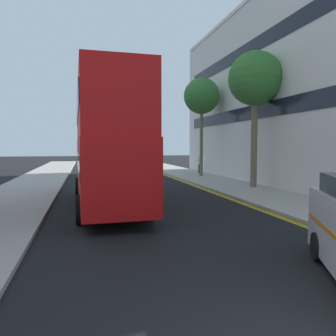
# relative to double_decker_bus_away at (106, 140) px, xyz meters

# --- Properties ---
(sidewalk_right) EXTENTS (4.00, 80.00, 0.14)m
(sidewalk_right) POSITION_rel_double_decker_bus_away_xyz_m (8.53, 3.56, -2.96)
(sidewalk_right) COLOR #9E9991
(sidewalk_right) RESTS_ON ground
(sidewalk_left) EXTENTS (4.00, 80.00, 0.14)m
(sidewalk_left) POSITION_rel_double_decker_bus_away_xyz_m (-4.47, 3.56, -2.96)
(sidewalk_left) COLOR #9E9991
(sidewalk_left) RESTS_ON ground
(kerb_line_outer) EXTENTS (0.10, 56.00, 0.01)m
(kerb_line_outer) POSITION_rel_double_decker_bus_away_xyz_m (6.43, 1.56, -3.03)
(kerb_line_outer) COLOR yellow
(kerb_line_outer) RESTS_ON ground
(kerb_line_inner) EXTENTS (0.10, 56.00, 0.01)m
(kerb_line_inner) POSITION_rel_double_decker_bus_away_xyz_m (6.27, 1.56, -3.03)
(kerb_line_inner) COLOR yellow
(kerb_line_inner) RESTS_ON ground
(double_decker_bus_away) EXTENTS (3.02, 10.87, 5.64)m
(double_decker_bus_away) POSITION_rel_double_decker_bus_away_xyz_m (0.00, 0.00, 0.00)
(double_decker_bus_away) COLOR #B20F0F
(double_decker_bus_away) RESTS_ON ground
(pedestrian_far) EXTENTS (0.34, 0.22, 1.62)m
(pedestrian_far) POSITION_rel_double_decker_bus_away_xyz_m (9.64, 14.83, -2.04)
(pedestrian_far) COLOR #2D2D38
(pedestrian_far) RESTS_ON sidewalk_right
(street_tree_near) EXTENTS (3.38, 3.38, 8.52)m
(street_tree_near) POSITION_rel_double_decker_bus_away_xyz_m (9.46, 3.87, 3.84)
(street_tree_near) COLOR #6B6047
(street_tree_near) RESTS_ON sidewalk_right
(street_tree_mid) EXTENTS (3.07, 3.07, 8.41)m
(street_tree_mid) POSITION_rel_double_decker_bus_away_xyz_m (8.81, 12.00, 3.92)
(street_tree_mid) COLOR #6B6047
(street_tree_mid) RESTS_ON sidewalk_right
(townhouse_terrace_right) EXTENTS (10.08, 28.00, 13.42)m
(townhouse_terrace_right) POSITION_rel_double_decker_bus_away_xyz_m (15.52, 6.80, 3.68)
(townhouse_terrace_right) COLOR silver
(townhouse_terrace_right) RESTS_ON ground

